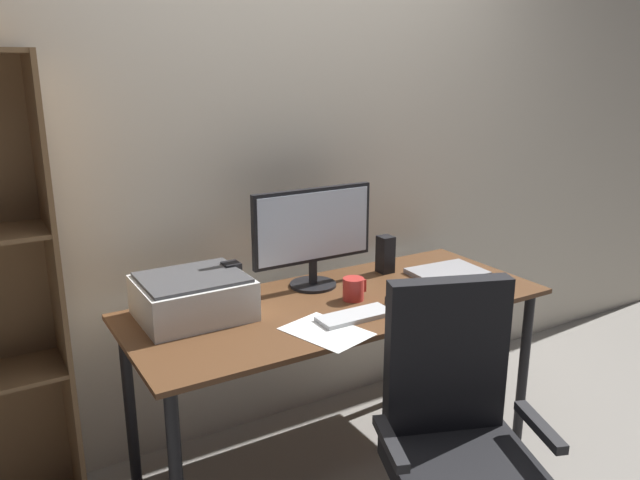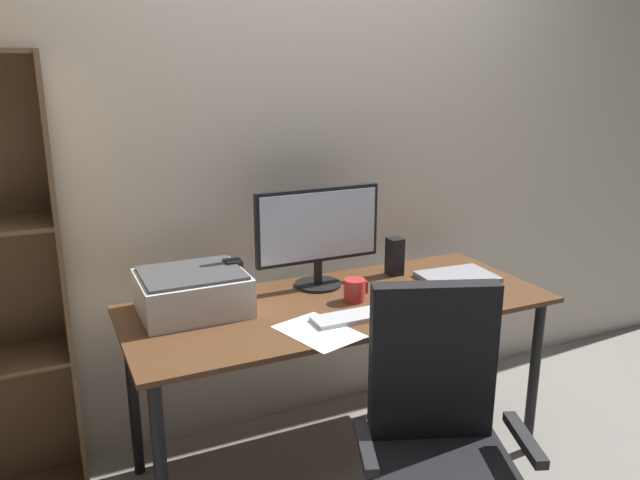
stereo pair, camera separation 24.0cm
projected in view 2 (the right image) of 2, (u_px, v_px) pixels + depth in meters
The scene contains 13 objects.
ground_plane at pixel (338, 461), 2.70m from camera, with size 12.00×12.00×0.00m, color gray.
back_wall at pixel (289, 147), 2.80m from camera, with size 6.40×0.10×2.60m, color beige.
desk at pixel (339, 320), 2.52m from camera, with size 1.70×0.70×0.74m.
monitor at pixel (318, 231), 2.61m from camera, with size 0.55×0.20×0.43m.
keyboard at pixel (350, 317), 2.32m from camera, with size 0.29×0.11×0.02m, color #B7BABC.
mouse at pixel (397, 306), 2.41m from camera, with size 0.06×0.10×0.03m, color black.
coffee_mug at pixel (355, 290), 2.49m from camera, with size 0.10×0.09×0.09m.
laptop at pixel (457, 277), 2.75m from camera, with size 0.32×0.23×0.02m, color #99999E.
speaker_left at pixel (234, 280), 2.49m from camera, with size 0.06×0.07×0.17m, color black.
speaker_right at pixel (395, 256), 2.80m from camera, with size 0.06×0.07×0.17m, color black.
printer at pixel (193, 292), 2.38m from camera, with size 0.40×0.34×0.16m.
paper_sheet at pixel (318, 332), 2.22m from camera, with size 0.21×0.30×0.00m, color white.
office_chair at pixel (439, 466), 1.93m from camera, with size 0.58×0.58×1.01m.
Camera 2 is at (-1.06, -2.08, 1.66)m, focal length 34.94 mm.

